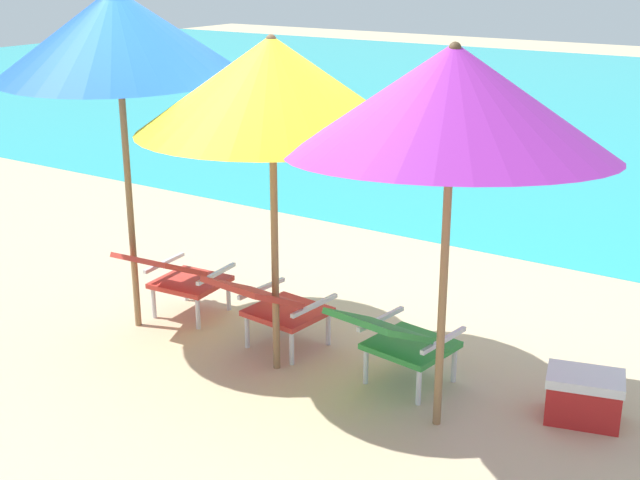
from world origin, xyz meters
TOP-DOWN VIEW (x-y plane):
  - ground_plane at (0.00, 4.00)m, footprint 40.00×40.00m
  - lounge_chair_left at (-1.04, -0.01)m, footprint 0.60×0.91m
  - lounge_chair_center at (-0.07, -0.06)m, footprint 0.62×0.92m
  - lounge_chair_right at (0.96, -0.07)m, footprint 0.65×0.94m
  - beach_umbrella_left at (-1.26, -0.24)m, footprint 2.26×2.27m
  - beach_umbrella_center at (0.09, -0.22)m, footprint 2.53×2.53m
  - beach_umbrella_right at (1.38, -0.28)m, footprint 2.61×2.63m
  - cooler_box at (2.13, 0.26)m, footprint 0.54×0.43m

SIDE VIEW (x-z plane):
  - ground_plane at x=0.00m, z-range 0.00..0.00m
  - cooler_box at x=2.13m, z-range 0.00..0.32m
  - lounge_chair_left at x=-1.04m, z-range 0.06..0.75m
  - lounge_chair_center at x=-0.07m, z-range 0.06..0.75m
  - lounge_chair_right at x=0.96m, z-range 0.06..0.75m
  - beach_umbrella_center at x=0.09m, z-range 0.84..3.18m
  - beach_umbrella_right at x=1.38m, z-range 0.82..3.25m
  - beach_umbrella_left at x=-1.26m, z-range 0.96..3.58m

